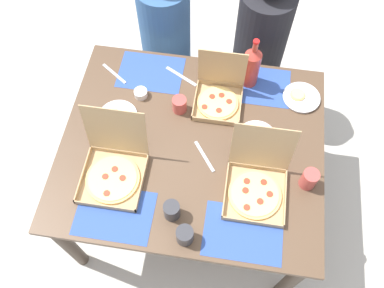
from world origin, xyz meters
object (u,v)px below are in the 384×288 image
object	(u,v)px
diner_right_seat	(258,53)
plate_middle	(257,137)
pizza_box_corner_left	(256,184)
pizza_box_center	(219,95)
cup_clear_right	(309,179)
condiment_bowl	(141,93)
plate_far_right	(301,97)
cup_clear_left	(185,235)
plate_near_right	(117,117)
cup_red	(172,210)
soda_bottle	(251,66)
pizza_box_corner_right	(113,168)
diner_left_seat	(166,44)
cup_spare	(179,105)

from	to	relation	value
diner_right_seat	plate_middle	bearing A→B (deg)	-88.19
plate_middle	pizza_box_corner_left	bearing A→B (deg)	-87.34
pizza_box_center	cup_clear_right	size ratio (longest dim) A/B	2.66
pizza_box_center	condiment_bowl	distance (m)	0.42
pizza_box_corner_left	pizza_box_center	world-z (taller)	pizza_box_corner_left
pizza_box_corner_left	plate_middle	distance (m)	0.28
pizza_box_center	plate_middle	distance (m)	0.31
plate_far_right	cup_clear_left	bearing A→B (deg)	-120.19
plate_near_right	condiment_bowl	world-z (taller)	condiment_bowl
diner_right_seat	condiment_bowl	bearing A→B (deg)	-137.21
pizza_box_center	cup_red	xyz separation A→B (m)	(-0.13, -0.67, 0.01)
soda_bottle	cup_red	xyz separation A→B (m)	(-0.28, -0.82, -0.08)
pizza_box_corner_right	diner_right_seat	distance (m)	1.25
pizza_box_corner_left	diner_left_seat	world-z (taller)	diner_left_seat
cup_clear_left	cup_spare	size ratio (longest dim) A/B	1.06
cup_spare	diner_left_seat	size ratio (longest dim) A/B	0.07
cup_spare	diner_left_seat	world-z (taller)	diner_left_seat
pizza_box_corner_right	cup_clear_right	world-z (taller)	pizza_box_corner_right
plate_near_right	cup_red	bearing A→B (deg)	-51.66
diner_right_seat	pizza_box_center	bearing A→B (deg)	-110.44
plate_far_right	cup_spare	size ratio (longest dim) A/B	2.27
pizza_box_corner_right	condiment_bowl	bearing A→B (deg)	86.52
cup_clear_right	cup_red	bearing A→B (deg)	-157.79
plate_near_right	cup_spare	size ratio (longest dim) A/B	2.32
pizza_box_center	pizza_box_corner_right	distance (m)	0.67
plate_near_right	cup_red	size ratio (longest dim) A/B	2.03
pizza_box_center	cup_red	bearing A→B (deg)	-101.18
cup_clear_right	diner_right_seat	xyz separation A→B (m)	(-0.28, 0.96, -0.25)
soda_bottle	cup_clear_left	world-z (taller)	soda_bottle
plate_middle	cup_red	world-z (taller)	cup_red
pizza_box_center	cup_spare	size ratio (longest dim) A/B	3.24
plate_middle	diner_right_seat	distance (m)	0.77
cup_red	diner_right_seat	distance (m)	1.28
plate_far_right	cup_red	size ratio (longest dim) A/B	1.99
pizza_box_center	diner_right_seat	distance (m)	0.63
plate_middle	diner_left_seat	bearing A→B (deg)	129.90
soda_bottle	cup_spare	bearing A→B (deg)	-145.28
soda_bottle	cup_clear_right	xyz separation A→B (m)	(0.33, -0.57, -0.08)
condiment_bowl	diner_left_seat	world-z (taller)	diner_left_seat
pizza_box_corner_right	plate_far_right	distance (m)	1.06
condiment_bowl	diner_right_seat	distance (m)	0.87
cup_spare	cup_red	size ratio (longest dim) A/B	0.87
cup_red	diner_left_seat	xyz separation A→B (m)	(-0.27, 1.21, -0.26)
pizza_box_corner_left	diner_left_seat	xyz separation A→B (m)	(-0.64, 1.02, -0.26)
pizza_box_corner_left	plate_middle	xyz separation A→B (m)	(-0.01, 0.28, -0.04)
plate_middle	plate_far_right	distance (m)	0.36
condiment_bowl	soda_bottle	bearing A→B (deg)	17.85
cup_red	plate_far_right	bearing A→B (deg)	52.63
pizza_box_center	plate_far_right	xyz separation A→B (m)	(0.44, 0.08, -0.04)
pizza_box_corner_right	cup_spare	bearing A→B (deg)	58.76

